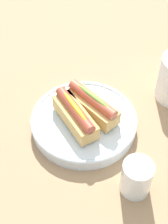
{
  "coord_description": "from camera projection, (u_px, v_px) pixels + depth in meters",
  "views": [
    {
      "loc": [
        0.49,
        -0.26,
        0.69
      ],
      "look_at": [
        0.01,
        0.01,
        0.06
      ],
      "focal_mm": 53.97,
      "sensor_mm": 36.0,
      "label": 1
    }
  ],
  "objects": [
    {
      "name": "hotdog_back",
      "position": [
        93.0,
        105.0,
        0.84
      ],
      "size": [
        0.16,
        0.08,
        0.06
      ],
      "color": "tan",
      "rests_on": "serving_bowl"
    },
    {
      "name": "water_glass",
      "position": [
        136.0,
        179.0,
        0.73
      ],
      "size": [
        0.07,
        0.07,
        0.09
      ],
      "color": "white",
      "rests_on": "ground_plane"
    },
    {
      "name": "serving_bowl",
      "position": [
        84.0,
        122.0,
        0.87
      ],
      "size": [
        0.27,
        0.27,
        0.04
      ],
      "color": "silver",
      "rests_on": "ground_plane"
    },
    {
      "name": "ground_plane",
      "position": [
        80.0,
        126.0,
        0.88
      ],
      "size": [
        2.4,
        2.4,
        0.0
      ],
      "primitive_type": "plane",
      "color": "#9E7A56"
    },
    {
      "name": "hotdog_front",
      "position": [
        75.0,
        115.0,
        0.82
      ],
      "size": [
        0.15,
        0.05,
        0.06
      ],
      "color": "tan",
      "rests_on": "serving_bowl"
    }
  ]
}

